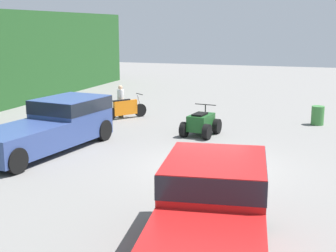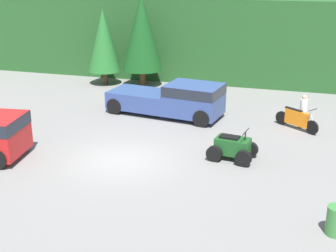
{
  "view_description": "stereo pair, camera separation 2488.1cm",
  "coord_description": "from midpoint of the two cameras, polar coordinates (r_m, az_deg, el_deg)",
  "views": [
    {
      "loc": [
        -14.41,
        -3.24,
        4.54
      ],
      "look_at": [
        1.42,
        1.94,
        0.95
      ],
      "focal_mm": 50.0,
      "sensor_mm": 36.0,
      "label": 1
    },
    {
      "loc": [
        6.79,
        -15.94,
        7.46
      ],
      "look_at": [
        1.42,
        1.94,
        0.95
      ],
      "focal_mm": 50.0,
      "sensor_mm": 36.0,
      "label": 2
    }
  ],
  "objects": [
    {
      "name": "rider_person",
      "position": [
        19.75,
        48.42,
        -2.48
      ],
      "size": [
        0.47,
        0.47,
        1.63
      ],
      "rotation": [
        0.0,
        0.0,
        -0.63
      ],
      "color": "brown",
      "rests_on": "ground_plane"
    },
    {
      "name": "hillside_backdrop",
      "position": [
        26.08,
        25.39,
        10.14
      ],
      "size": [
        44.0,
        6.0,
        5.4
      ],
      "color": "#235123",
      "rests_on": "ground_plane"
    },
    {
      "name": "steel_barrel",
      "position": [
        14.56,
        71.64,
        -17.43
      ],
      "size": [
        0.58,
        0.58,
        0.88
      ],
      "color": "#387A38",
      "rests_on": "ground_plane"
    },
    {
      "name": "ground_plane",
      "position": [
        11.94,
        33.68,
        -14.57
      ],
      "size": [
        80.0,
        80.0,
        0.0
      ],
      "primitive_type": "plane",
      "color": "slate"
    },
    {
      "name": "dirt_bike",
      "position": [
        19.42,
        48.02,
        -3.88
      ],
      "size": [
        2.03,
        1.5,
        1.18
      ],
      "rotation": [
        0.0,
        0.0,
        -0.63
      ],
      "color": "black",
      "rests_on": "ground_plane"
    },
    {
      "name": "pickup_truck_second",
      "position": [
        17.09,
        30.51,
        -0.73
      ],
      "size": [
        6.18,
        2.99,
        1.78
      ],
      "rotation": [
        0.0,
        0.0,
        -0.14
      ],
      "color": "#334784",
      "rests_on": "ground_plane"
    },
    {
      "name": "quad_atv",
      "position": [
        14.73,
        48.69,
        -9.75
      ],
      "size": [
        1.97,
        1.46,
        1.26
      ],
      "rotation": [
        0.0,
        0.0,
        -0.13
      ],
      "color": "black",
      "rests_on": "ground_plane"
    },
    {
      "name": "tree_left",
      "position": [
        21.33,
        11.63,
        10.3
      ],
      "size": [
        2.12,
        2.12,
        4.82
      ],
      "color": "brown",
      "rests_on": "ground_plane"
    },
    {
      "name": "tree_mid_left",
      "position": [
        21.44,
        18.55,
        11.3
      ],
      "size": [
        2.55,
        2.55,
        5.79
      ],
      "color": "brown",
      "rests_on": "ground_plane"
    }
  ]
}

